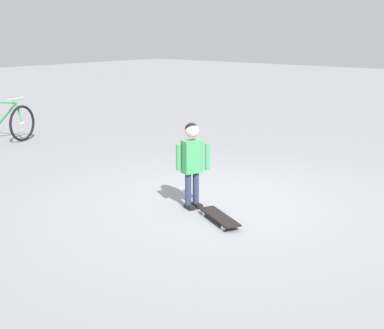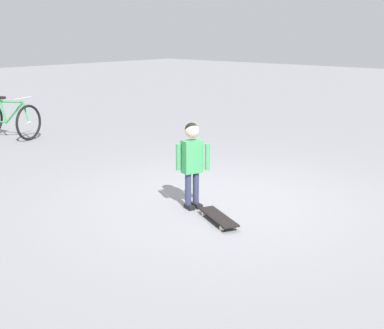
% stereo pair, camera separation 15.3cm
% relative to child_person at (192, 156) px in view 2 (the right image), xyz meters
% --- Properties ---
extents(ground_plane, '(50.00, 50.00, 0.00)m').
position_rel_child_person_xyz_m(ground_plane, '(-0.12, -0.43, -0.66)').
color(ground_plane, gray).
extents(child_person, '(0.31, 0.30, 1.06)m').
position_rel_child_person_xyz_m(child_person, '(0.00, 0.00, 0.00)').
color(child_person, '#2D3351').
rests_on(child_person, ground).
extents(skateboard, '(0.72, 0.48, 0.07)m').
position_rel_child_person_xyz_m(skateboard, '(-0.56, 0.18, -0.60)').
color(skateboard, black).
rests_on(skateboard, ground).
extents(bicycle_near, '(1.23, 0.99, 0.85)m').
position_rel_child_person_xyz_m(bicycle_near, '(5.62, -0.77, -0.28)').
color(bicycle_near, black).
rests_on(bicycle_near, ground).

